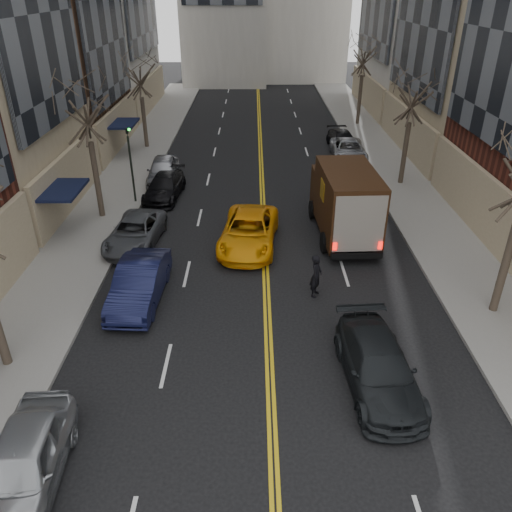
{
  "coord_description": "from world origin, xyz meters",
  "views": [
    {
      "loc": [
        -0.52,
        -4.96,
        11.37
      ],
      "look_at": [
        -0.44,
        11.63,
        2.2
      ],
      "focal_mm": 35.0,
      "sensor_mm": 36.0,
      "label": 1
    }
  ],
  "objects_px": {
    "observer_sedan": "(378,367)",
    "pedestrian": "(316,276)",
    "ups_truck": "(345,202)",
    "taxi": "(249,231)"
  },
  "relations": [
    {
      "from": "ups_truck",
      "to": "taxi",
      "type": "height_order",
      "value": "ups_truck"
    },
    {
      "from": "taxi",
      "to": "ups_truck",
      "type": "bearing_deg",
      "value": 19.91
    },
    {
      "from": "ups_truck",
      "to": "pedestrian",
      "type": "xyz_separation_m",
      "value": [
        -1.97,
        -5.55,
        -0.88
      ]
    },
    {
      "from": "observer_sedan",
      "to": "pedestrian",
      "type": "xyz_separation_m",
      "value": [
        -1.39,
        5.22,
        0.19
      ]
    },
    {
      "from": "observer_sedan",
      "to": "pedestrian",
      "type": "height_order",
      "value": "pedestrian"
    },
    {
      "from": "observer_sedan",
      "to": "pedestrian",
      "type": "bearing_deg",
      "value": 101.12
    },
    {
      "from": "observer_sedan",
      "to": "taxi",
      "type": "bearing_deg",
      "value": 109.56
    },
    {
      "from": "ups_truck",
      "to": "taxi",
      "type": "distance_m",
      "value": 4.97
    },
    {
      "from": "pedestrian",
      "to": "taxi",
      "type": "bearing_deg",
      "value": 55.0
    },
    {
      "from": "taxi",
      "to": "pedestrian",
      "type": "height_order",
      "value": "pedestrian"
    }
  ]
}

